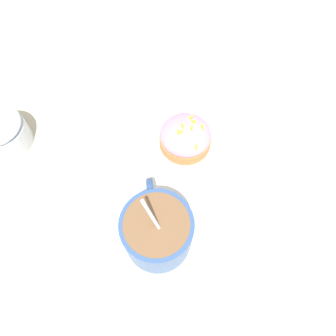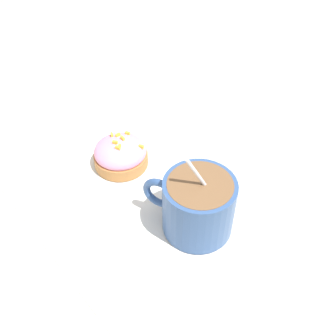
% 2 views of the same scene
% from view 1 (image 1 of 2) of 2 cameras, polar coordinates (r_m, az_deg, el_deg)
% --- Properties ---
extents(ground_plane, '(3.00, 3.00, 0.00)m').
position_cam_1_polar(ground_plane, '(0.46, 1.22, -3.72)').
color(ground_plane, '#C6B793').
extents(paper_napkin, '(0.32, 0.32, 0.00)m').
position_cam_1_polar(paper_napkin, '(0.46, 1.23, -3.65)').
color(paper_napkin, white).
rests_on(paper_napkin, ground_plane).
extents(coffee_cup, '(0.11, 0.09, 0.12)m').
position_cam_1_polar(coffee_cup, '(0.40, -2.13, -10.79)').
color(coffee_cup, '#335184').
rests_on(coffee_cup, paper_napkin).
extents(frosted_pastry, '(0.08, 0.08, 0.04)m').
position_cam_1_polar(frosted_pastry, '(0.48, 3.06, 5.50)').
color(frosted_pastry, '#B2753D').
rests_on(frosted_pastry, paper_napkin).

